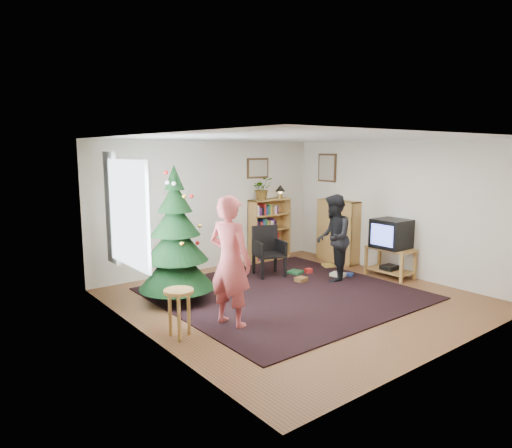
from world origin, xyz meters
TOP-DOWN VIEW (x-y plane):
  - floor at (0.00, 0.00)m, footprint 5.00×5.00m
  - ceiling at (0.00, 0.00)m, footprint 5.00×5.00m
  - wall_back at (0.00, 2.50)m, footprint 5.00×0.02m
  - wall_front at (0.00, -2.50)m, footprint 5.00×0.02m
  - wall_left at (-2.50, 0.00)m, footprint 0.02×5.00m
  - wall_right at (2.50, 0.00)m, footprint 0.02×5.00m
  - rug at (0.00, 0.30)m, footprint 3.80×3.60m
  - window_pane at (-2.47, 0.60)m, footprint 0.04×1.20m
  - curtain at (-2.43, 1.30)m, footprint 0.06×0.35m
  - picture_back at (1.15, 2.48)m, footprint 0.55×0.03m
  - picture_right at (2.48, 1.75)m, footprint 0.03×0.50m
  - christmas_tree at (-1.56, 1.04)m, footprint 1.16×1.16m
  - bookshelf_back at (1.36, 2.34)m, footprint 0.95×0.30m
  - bookshelf_right at (2.34, 1.27)m, footprint 0.30×0.95m
  - tv_stand at (2.22, -0.12)m, footprint 0.46×0.83m
  - crt_tv at (2.22, -0.12)m, footprint 0.56×0.60m
  - armchair at (0.48, 1.37)m, footprint 0.63×0.64m
  - stool at (-2.20, -0.21)m, footprint 0.37×0.37m
  - person_standing at (-1.47, -0.27)m, footprint 0.59×0.74m
  - person_by_chair at (1.21, 0.38)m, footprint 0.95×0.94m
  - potted_plant at (1.16, 2.34)m, footprint 0.52×0.48m
  - table_lamp at (1.66, 2.34)m, footprint 0.22×0.22m
  - floor_clutter at (1.29, 0.75)m, footprint 1.35×0.93m

SIDE VIEW (x-z plane):
  - floor at x=0.00m, z-range 0.00..0.00m
  - rug at x=0.00m, z-range 0.00..0.02m
  - floor_clutter at x=1.29m, z-range 0.00..0.08m
  - tv_stand at x=2.22m, z-range 0.05..0.60m
  - stool at x=-2.20m, z-range 0.17..0.79m
  - armchair at x=0.48m, z-range 0.03..0.96m
  - bookshelf_back at x=1.36m, z-range 0.01..1.31m
  - bookshelf_right at x=2.34m, z-range 0.01..1.31m
  - person_by_chair at x=1.21m, z-range 0.00..1.55m
  - crt_tv at x=2.22m, z-range 0.55..1.08m
  - person_standing at x=-1.47m, z-range 0.00..1.75m
  - christmas_tree at x=-1.56m, z-range -0.18..1.93m
  - wall_back at x=0.00m, z-range 0.00..2.50m
  - wall_front at x=0.00m, z-range 0.00..2.50m
  - wall_left at x=-2.50m, z-range 0.00..2.50m
  - wall_right at x=2.50m, z-range 0.00..2.50m
  - table_lamp at x=1.66m, z-range 1.35..1.64m
  - window_pane at x=-2.47m, z-range 0.80..2.20m
  - curtain at x=-2.43m, z-range 0.70..2.30m
  - potted_plant at x=1.16m, z-range 1.30..1.77m
  - picture_back at x=1.15m, z-range 1.74..2.16m
  - picture_right at x=2.48m, z-range 1.65..2.25m
  - ceiling at x=0.00m, z-range 2.50..2.50m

